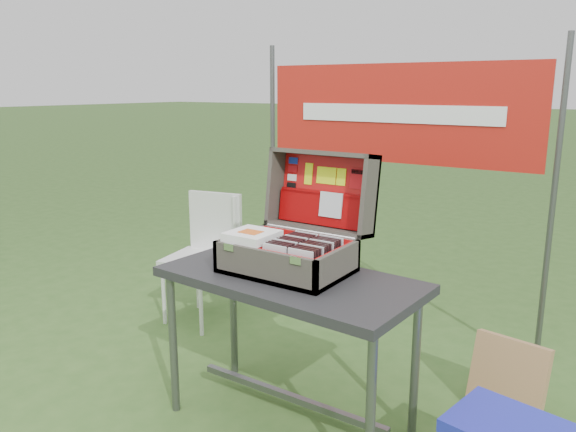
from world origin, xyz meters
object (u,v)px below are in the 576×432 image
Objects in this scene: table at (290,351)px; chair at (198,260)px; suitcase at (295,213)px; cardboard_box at (508,377)px.

table is 1.24m from chair.
suitcase reaches higher than chair.
suitcase reaches higher than cardboard_box.
suitcase is 1.27m from chair.
cardboard_box is at bearing -11.01° from chair.
table is at bearing -133.11° from cardboard_box.
suitcase is at bearing 114.91° from table.
table is 1.36× the size of chair.
table is at bearing -68.58° from suitcase.
cardboard_box is (0.78, 0.61, -0.17)m from table.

